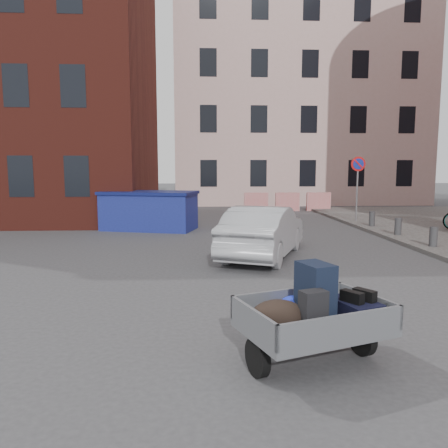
{
  "coord_description": "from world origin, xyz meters",
  "views": [
    {
      "loc": [
        -0.47,
        -8.29,
        2.28
      ],
      "look_at": [
        0.02,
        0.97,
        1.1
      ],
      "focal_mm": 35.0,
      "sensor_mm": 36.0,
      "label": 1
    }
  ],
  "objects": [
    {
      "name": "no_parking_sign",
      "position": [
        6.0,
        9.48,
        2.01
      ],
      "size": [
        0.6,
        0.09,
        2.65
      ],
      "color": "gray",
      "rests_on": "sidewalk"
    },
    {
      "name": "barriers",
      "position": [
        4.2,
        15.0,
        0.5
      ],
      "size": [
        4.7,
        0.18,
        1.0
      ],
      "color": "red",
      "rests_on": "ground"
    },
    {
      "name": "bollards",
      "position": [
        6.0,
        3.4,
        0.4
      ],
      "size": [
        0.22,
        9.02,
        0.55
      ],
      "color": "#3A3A3D",
      "rests_on": "sidewalk"
    },
    {
      "name": "building_pink",
      "position": [
        6.0,
        22.0,
        7.0
      ],
      "size": [
        16.0,
        8.0,
        14.0
      ],
      "primitive_type": "cube",
      "color": "#CBA69C",
      "rests_on": "ground"
    },
    {
      "name": "dumpster",
      "position": [
        -2.41,
        8.11,
        0.73
      ],
      "size": [
        3.78,
        2.59,
        1.44
      ],
      "rotation": [
        0.0,
        0.0,
        -0.25
      ],
      "color": "navy",
      "rests_on": "ground"
    },
    {
      "name": "ground",
      "position": [
        0.0,
        0.0,
        0.0
      ],
      "size": [
        120.0,
        120.0,
        0.0
      ],
      "primitive_type": "plane",
      "color": "#38383A",
      "rests_on": "ground"
    },
    {
      "name": "trailer",
      "position": [
        0.81,
        -3.51,
        0.61
      ],
      "size": [
        1.88,
        1.98,
        1.2
      ],
      "rotation": [
        0.0,
        0.0,
        0.35
      ],
      "color": "black",
      "rests_on": "ground"
    },
    {
      "name": "building_brick",
      "position": [
        -9.0,
        13.0,
        7.0
      ],
      "size": [
        12.0,
        10.0,
        14.0
      ],
      "primitive_type": "cube",
      "color": "#591E16",
      "rests_on": "ground"
    },
    {
      "name": "silver_car",
      "position": [
        1.15,
        2.8,
        0.67
      ],
      "size": [
        2.81,
        4.28,
        1.33
      ],
      "primitive_type": "imported",
      "rotation": [
        0.0,
        0.0,
        2.76
      ],
      "color": "#A2A4AA",
      "rests_on": "ground"
    }
  ]
}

